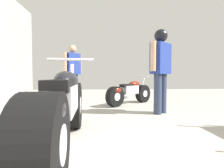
% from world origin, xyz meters
% --- Properties ---
extents(ground_plane, '(14.97, 14.97, 0.00)m').
position_xyz_m(ground_plane, '(0.00, 3.02, 0.00)').
color(ground_plane, '#A8A399').
extents(motorcycle_maroon_cruiser, '(0.67, 2.26, 1.05)m').
position_xyz_m(motorcycle_maroon_cruiser, '(-1.00, 1.71, 0.43)').
color(motorcycle_maroon_cruiser, black).
rests_on(motorcycle_maroon_cruiser, ground_plane).
extents(motorcycle_black_naked, '(1.43, 1.23, 0.81)m').
position_xyz_m(motorcycle_black_naked, '(0.19, 4.72, 0.34)').
color(motorcycle_black_naked, black).
rests_on(motorcycle_black_naked, ground_plane).
extents(mechanic_in_blue, '(0.54, 0.62, 1.77)m').
position_xyz_m(mechanic_in_blue, '(-1.49, 5.40, 1.00)').
color(mechanic_in_blue, '#384766').
rests_on(mechanic_in_blue, ground_plane).
extents(mechanic_with_helmet, '(0.60, 0.54, 1.77)m').
position_xyz_m(mechanic_with_helmet, '(0.66, 3.48, 1.06)').
color(mechanic_with_helmet, '#2D3851').
rests_on(mechanic_with_helmet, ground_plane).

